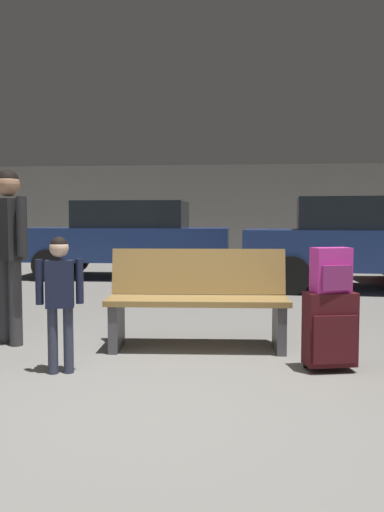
# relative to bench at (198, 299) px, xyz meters

# --- Properties ---
(ground_plane) EXTENTS (18.00, 18.00, 0.10)m
(ground_plane) POSITION_rel_bench_xyz_m (-0.18, 2.43, -0.49)
(ground_plane) COLOR gray
(garage_back_wall) EXTENTS (18.00, 0.12, 2.80)m
(garage_back_wall) POSITION_rel_bench_xyz_m (-0.18, 11.29, 0.96)
(garage_back_wall) COLOR slate
(garage_back_wall) RESTS_ON ground_plane
(bench) EXTENTS (1.62, 0.60, 0.89)m
(bench) POSITION_rel_bench_xyz_m (0.00, 0.00, 0.00)
(bench) COLOR #9E7A42
(bench) RESTS_ON ground_plane
(suitcase) EXTENTS (0.41, 0.30, 0.60)m
(suitcase) POSITION_rel_bench_xyz_m (1.06, -0.62, -0.12)
(suitcase) COLOR #471419
(suitcase) RESTS_ON ground_plane
(backpack_bright) EXTENTS (0.31, 0.26, 0.34)m
(backpack_bright) POSITION_rel_bench_xyz_m (1.06, -0.62, 0.33)
(backpack_bright) COLOR #D833A5
(backpack_bright) RESTS_ON suitcase
(child) EXTENTS (0.34, 0.20, 1.03)m
(child) POSITION_rel_bench_xyz_m (-0.97, -0.86, 0.19)
(child) COLOR #33384C
(child) RESTS_ON ground_plane
(adult) EXTENTS (0.46, 0.37, 1.61)m
(adult) POSITION_rel_bench_xyz_m (-1.74, -0.00, 0.55)
(adult) COLOR #38383D
(adult) RESTS_ON ground_plane
(parked_car_far) EXTENTS (4.10, 1.81, 1.51)m
(parked_car_far) POSITION_rel_bench_xyz_m (-1.84, 5.64, 0.36)
(parked_car_far) COLOR navy
(parked_car_far) RESTS_ON ground_plane
(parked_car_near) EXTENTS (4.24, 2.09, 1.51)m
(parked_car_near) POSITION_rel_bench_xyz_m (2.51, 4.14, 0.36)
(parked_car_near) COLOR navy
(parked_car_near) RESTS_ON ground_plane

